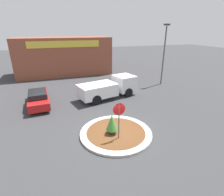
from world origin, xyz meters
TOP-DOWN VIEW (x-y plane):
  - ground_plane at (0.00, 0.00)m, footprint 120.00×120.00m
  - traffic_island at (0.00, 0.00)m, footprint 4.88×4.88m
  - stop_sign at (-0.08, -0.72)m, footprint 0.78×0.07m
  - island_shrub at (-0.32, -0.07)m, footprint 0.76×0.76m
  - utility_truck at (1.68, 6.69)m, footprint 6.44×3.56m
  - storefront_building at (-1.60, 19.24)m, footprint 13.87×6.07m
  - parked_sedan_red at (-5.15, 6.88)m, footprint 2.07×4.90m
  - light_pole at (9.60, 9.09)m, footprint 0.70×0.30m

SIDE VIEW (x-z plane):
  - ground_plane at x=0.00m, z-range 0.00..0.00m
  - traffic_island at x=0.00m, z-range 0.00..0.16m
  - parked_sedan_red at x=-5.15m, z-range 0.01..1.44m
  - island_shrub at x=-0.32m, z-range 0.30..1.68m
  - utility_truck at x=1.68m, z-range 0.06..2.13m
  - stop_sign at x=-0.08m, z-range 0.52..3.12m
  - storefront_building at x=-1.60m, z-range 0.00..5.57m
  - light_pole at x=9.60m, z-range 0.57..7.84m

